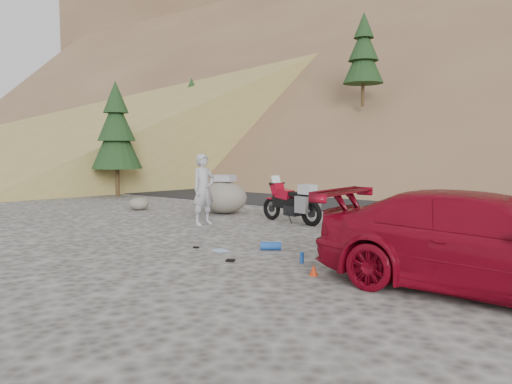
# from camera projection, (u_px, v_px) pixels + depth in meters

# --- Properties ---
(ground) EXTENTS (140.00, 140.00, 0.00)m
(ground) POSITION_uv_depth(u_px,v_px,m) (247.00, 238.00, 11.64)
(ground) COLOR #403D3B
(ground) RESTS_ON ground
(road) EXTENTS (120.00, 7.00, 0.05)m
(road) POSITION_uv_depth(u_px,v_px,m) (398.00, 205.00, 18.69)
(road) COLOR black
(road) RESTS_ON ground
(conifer_verge) EXTENTS (2.20, 2.20, 5.04)m
(conifer_verge) POSITION_uv_depth(u_px,v_px,m) (116.00, 131.00, 21.69)
(conifer_verge) COLOR #382614
(conifer_verge) RESTS_ON ground
(motorcycle) EXTENTS (2.23, 0.87, 1.33)m
(motorcycle) POSITION_uv_depth(u_px,v_px,m) (294.00, 203.00, 13.98)
(motorcycle) COLOR black
(motorcycle) RESTS_ON ground
(man) EXTENTS (0.55, 0.77, 1.95)m
(man) POSITION_uv_depth(u_px,v_px,m) (204.00, 225.00, 13.76)
(man) COLOR #9C9BA1
(man) RESTS_ON ground
(red_car) EXTENTS (5.05, 2.14, 1.46)m
(red_car) POSITION_uv_depth(u_px,v_px,m) (488.00, 294.00, 7.16)
(red_car) COLOR maroon
(red_car) RESTS_ON ground
(boulder) EXTENTS (1.67, 1.44, 1.23)m
(boulder) POSITION_uv_depth(u_px,v_px,m) (223.00, 197.00, 16.11)
(boulder) COLOR #615C53
(boulder) RESTS_ON ground
(small_rock) EXTENTS (0.90, 0.86, 0.43)m
(small_rock) POSITION_uv_depth(u_px,v_px,m) (139.00, 204.00, 17.04)
(small_rock) COLOR #615C53
(small_rock) RESTS_ON ground
(gear_blue_mat) EXTENTS (0.44, 0.39, 0.17)m
(gear_blue_mat) POSITION_uv_depth(u_px,v_px,m) (271.00, 246.00, 10.27)
(gear_blue_mat) COLOR #1A479D
(gear_blue_mat) RESTS_ON ground
(gear_bottle) EXTENTS (0.09, 0.09, 0.21)m
(gear_bottle) POSITION_uv_depth(u_px,v_px,m) (302.00, 258.00, 9.07)
(gear_bottle) COLOR #1A479D
(gear_bottle) RESTS_ON ground
(gear_funnel) EXTENTS (0.17, 0.17, 0.19)m
(gear_funnel) POSITION_uv_depth(u_px,v_px,m) (314.00, 270.00, 8.18)
(gear_funnel) COLOR #B42A0C
(gear_funnel) RESTS_ON ground
(gear_glove_a) EXTENTS (0.18, 0.15, 0.04)m
(gear_glove_a) POSITION_uv_depth(u_px,v_px,m) (230.00, 260.00, 9.22)
(gear_glove_a) COLOR black
(gear_glove_a) RESTS_ON ground
(gear_glove_b) EXTENTS (0.11, 0.09, 0.03)m
(gear_glove_b) POSITION_uv_depth(u_px,v_px,m) (196.00, 247.00, 10.47)
(gear_glove_b) COLOR black
(gear_glove_b) RESTS_ON ground
(gear_blue_cloth) EXTENTS (0.36, 0.30, 0.01)m
(gear_blue_cloth) POSITION_uv_depth(u_px,v_px,m) (220.00, 250.00, 10.20)
(gear_blue_cloth) COLOR #8CA6D9
(gear_blue_cloth) RESTS_ON ground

